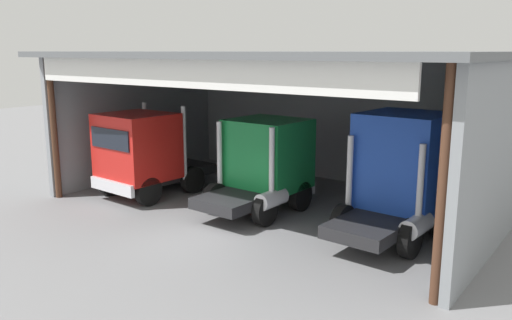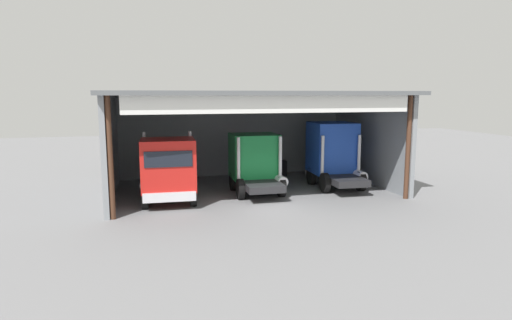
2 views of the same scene
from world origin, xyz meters
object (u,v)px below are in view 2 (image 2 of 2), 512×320
Objects in this scene: truck_green_yard_outside at (255,162)px; truck_blue_center_left_bay at (333,153)px; oil_drum at (279,167)px; truck_red_center_right_bay at (168,169)px; tool_cart at (279,168)px.

truck_green_yard_outside is 0.92× the size of truck_blue_center_left_bay.
truck_blue_center_left_bay is at bearing -67.91° from oil_drum.
truck_red_center_right_bay is 10.04m from oil_drum.
tool_cart is at bearing -140.43° from truck_red_center_right_bay.
truck_blue_center_left_bay is (9.62, 1.68, 0.24)m from truck_red_center_right_bay.
tool_cart is at bearing 59.02° from truck_green_yard_outside.
truck_green_yard_outside is at bearing -162.04° from truck_red_center_right_bay.
truck_red_center_right_bay reaches higher than oil_drum.
truck_green_yard_outside is 4.81× the size of oil_drum.
tool_cart is at bearing 118.97° from truck_blue_center_left_bay.
truck_blue_center_left_bay is at bearing 5.69° from truck_green_yard_outside.
truck_green_yard_outside reaches higher than tool_cart.
truck_red_center_right_bay is at bearing -167.20° from truck_blue_center_left_bay.
truck_blue_center_left_bay is (4.81, 0.35, 0.26)m from truck_green_yard_outside.
tool_cart is (-0.15, -0.48, 0.04)m from oil_drum.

